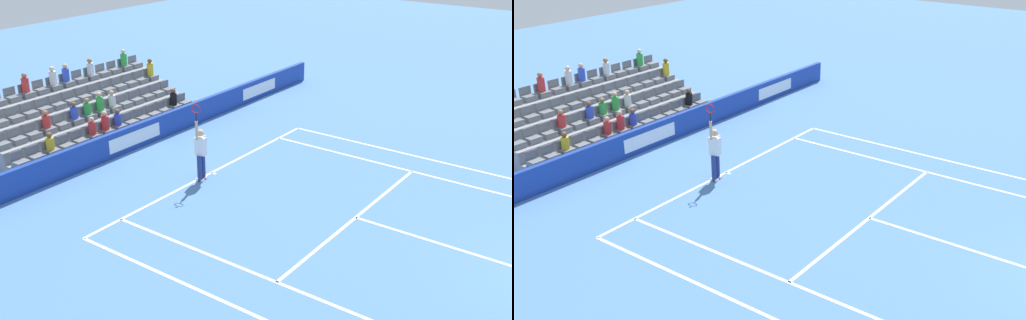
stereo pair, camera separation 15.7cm
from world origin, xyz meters
The scene contains 11 objects.
line_baseline centered at (0.00, -11.89, 0.00)m, with size 10.97×0.10×0.01m, color white.
line_service centered at (0.00, -6.40, 0.00)m, with size 8.23×0.10×0.01m, color white.
line_centre_service centered at (0.00, -3.20, 0.00)m, with size 0.10×6.40×0.01m, color white.
line_singles_sideline_left centered at (4.12, -5.95, 0.00)m, with size 0.10×11.89×0.01m, color white.
line_singles_sideline_right centered at (-4.12, -5.95, 0.00)m, with size 0.10×11.89×0.01m, color white.
line_doubles_sideline_left centered at (5.49, -5.95, 0.00)m, with size 0.10×11.89×0.01m, color white.
line_doubles_sideline_right centered at (-5.49, -5.95, 0.00)m, with size 0.10×11.89×0.01m, color white.
line_centre_mark centered at (0.00, -11.79, 0.00)m, with size 0.10×0.20×0.01m, color white.
sponsor_barrier centered at (0.00, -15.64, 0.46)m, with size 23.63×0.22×0.92m.
tennis_player centered at (0.64, -11.78, 0.99)m, with size 0.53×0.40×2.85m.
stadium_stand centered at (0.00, -18.57, 0.69)m, with size 8.68×3.80×2.62m.
Camera 2 is at (14.66, 0.82, 8.63)m, focal length 43.63 mm.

